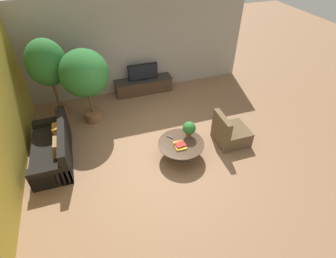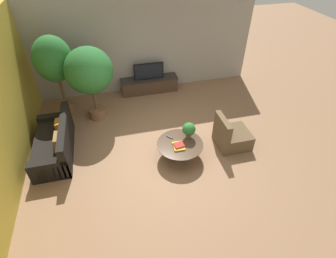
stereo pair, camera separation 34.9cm
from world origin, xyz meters
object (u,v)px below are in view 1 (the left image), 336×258
(television, at_px, (143,72))
(coffee_table, at_px, (181,147))
(armchair_wicker, at_px, (230,133))
(couch_by_wall, at_px, (54,149))
(potted_palm_tall, at_px, (47,65))
(potted_plant_tabletop, at_px, (189,128))
(potted_palm_corner, at_px, (85,75))
(media_console, at_px, (144,85))

(television, distance_m, coffee_table, 3.24)
(coffee_table, distance_m, armchair_wicker, 1.37)
(television, bearing_deg, couch_by_wall, -139.92)
(armchair_wicker, bearing_deg, television, 25.81)
(television, xyz_separation_m, couch_by_wall, (-2.78, -2.34, -0.45))
(coffee_table, bearing_deg, couch_by_wall, 163.38)
(potted_palm_tall, bearing_deg, potted_plant_tabletop, -38.42)
(coffee_table, height_order, potted_palm_corner, potted_palm_corner)
(armchair_wicker, relative_size, potted_palm_tall, 0.37)
(couch_by_wall, height_order, potted_palm_corner, potted_palm_corner)
(media_console, xyz_separation_m, potted_palm_tall, (-2.60, -0.65, 1.40))
(coffee_table, height_order, potted_palm_tall, potted_palm_tall)
(couch_by_wall, xyz_separation_m, armchair_wicker, (4.28, -0.77, -0.01))
(couch_by_wall, height_order, potted_plant_tabletop, couch_by_wall)
(television, xyz_separation_m, armchair_wicker, (1.50, -3.10, -0.46))
(armchair_wicker, height_order, potted_palm_corner, potted_palm_corner)
(couch_by_wall, relative_size, potted_palm_tall, 0.83)
(media_console, bearing_deg, couch_by_wall, -139.90)
(couch_by_wall, relative_size, potted_plant_tabletop, 4.70)
(armchair_wicker, distance_m, potted_plant_tabletop, 1.17)
(media_console, bearing_deg, coffee_table, -87.67)
(couch_by_wall, distance_m, potted_plant_tabletop, 3.26)
(armchair_wicker, bearing_deg, potted_plant_tabletop, 85.77)
(television, relative_size, potted_palm_corner, 0.45)
(coffee_table, bearing_deg, potted_palm_tall, 136.88)
(television, height_order, coffee_table, television)
(armchair_wicker, height_order, potted_plant_tabletop, armchair_wicker)
(television, bearing_deg, potted_plant_tabletop, -82.58)
(coffee_table, relative_size, armchair_wicker, 1.28)
(potted_palm_corner, bearing_deg, coffee_table, -49.00)
(armchair_wicker, xyz_separation_m, potted_palm_corner, (-3.24, 2.05, 1.16))
(potted_palm_corner, bearing_deg, armchair_wicker, -32.35)
(couch_by_wall, bearing_deg, potted_palm_corner, 141.17)
(media_console, height_order, couch_by_wall, couch_by_wall)
(potted_palm_tall, bearing_deg, television, 14.07)
(television, relative_size, couch_by_wall, 0.49)
(television, xyz_separation_m, potted_plant_tabletop, (0.39, -3.02, -0.08))
(armchair_wicker, bearing_deg, media_console, 25.80)
(couch_by_wall, bearing_deg, television, 130.08)
(television, distance_m, potted_palm_tall, 2.83)
(coffee_table, distance_m, potted_plant_tabletop, 0.48)
(media_console, relative_size, potted_plant_tabletop, 4.51)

